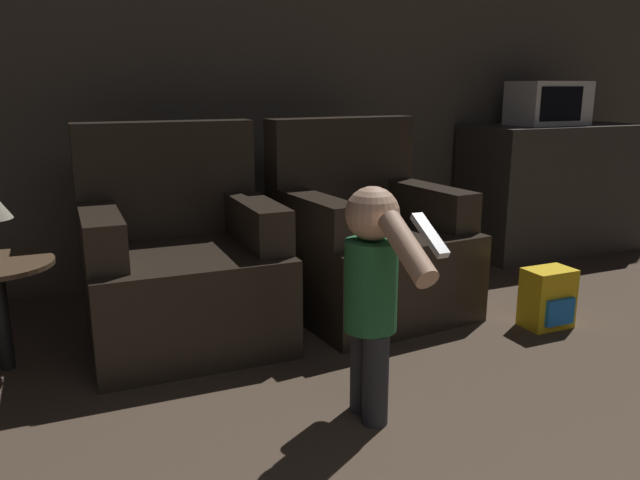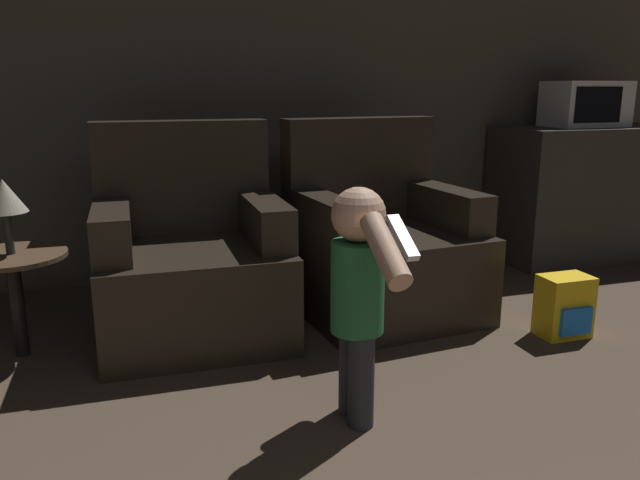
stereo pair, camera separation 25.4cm
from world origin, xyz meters
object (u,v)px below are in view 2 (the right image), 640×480
at_px(microwave, 585,104).
at_px(lamp, 4,198).
at_px(toy_backpack, 565,307).
at_px(armchair_left, 191,263).
at_px(armchair_right, 381,247).
at_px(person_toddler, 358,288).

relative_size(microwave, lamp, 1.56).
xyz_separation_m(toy_backpack, lamp, (-2.41, 0.54, 0.56)).
bearing_deg(armchair_left, lamp, -174.90).
bearing_deg(armchair_right, microwave, 13.15).
relative_size(armchair_right, person_toddler, 1.19).
bearing_deg(lamp, microwave, 10.23).
xyz_separation_m(toy_backpack, microwave, (0.99, 1.16, 0.89)).
height_order(armchair_left, person_toddler, armchair_left).
distance_m(person_toddler, toy_backpack, 1.32).
relative_size(armchair_left, microwave, 1.98).
xyz_separation_m(armchair_left, toy_backpack, (1.66, -0.60, -0.20)).
distance_m(armchair_left, person_toddler, 1.12).
bearing_deg(person_toddler, armchair_left, 25.29).
relative_size(person_toddler, toy_backpack, 2.85).
xyz_separation_m(armchair_right, lamp, (-1.73, -0.06, 0.36)).
bearing_deg(person_toddler, microwave, -52.81).
bearing_deg(microwave, armchair_left, -168.13).
height_order(person_toddler, microwave, microwave).
relative_size(armchair_right, microwave, 1.98).
relative_size(toy_backpack, lamp, 0.91).
xyz_separation_m(armchair_right, toy_backpack, (0.69, -0.60, -0.20)).
distance_m(toy_backpack, lamp, 2.54).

